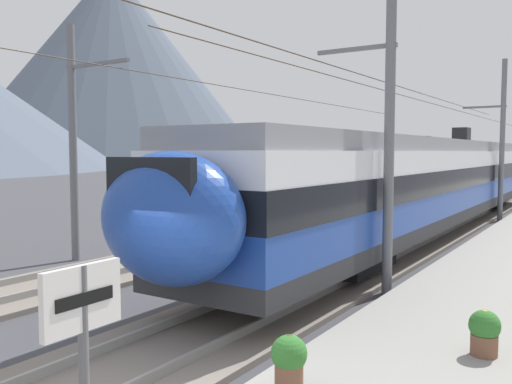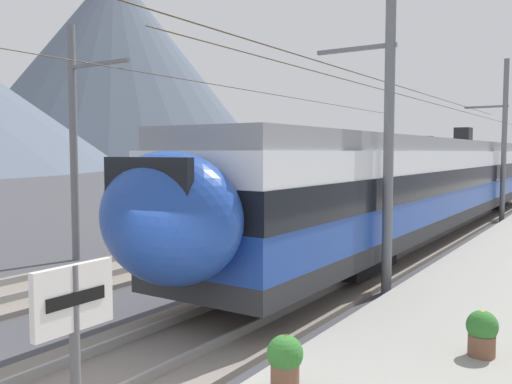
{
  "view_description": "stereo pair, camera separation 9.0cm",
  "coord_description": "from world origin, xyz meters",
  "px_view_note": "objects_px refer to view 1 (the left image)",
  "views": [
    {
      "loc": [
        -4.65,
        -4.75,
        3.38
      ],
      "look_at": [
        8.35,
        3.7,
        2.22
      ],
      "focal_mm": 37.91,
      "sensor_mm": 36.0,
      "label": 1
    },
    {
      "loc": [
        -4.6,
        -4.82,
        3.38
      ],
      "look_at": [
        8.35,
        3.7,
        2.22
      ],
      "focal_mm": 37.91,
      "sensor_mm": 36.0,
      "label": 2
    }
  ],
  "objects_px": {
    "catenary_mast_mid": "(384,130)",
    "platform_sign": "(83,341)",
    "potted_plant_by_shelter": "(289,359)",
    "train_near_platform": "(431,180)",
    "train_far_track": "(402,169)",
    "catenary_mast_far_side": "(77,136)",
    "potted_plant_platform_edge": "(484,331)",
    "catenary_mast_east": "(500,138)"
  },
  "relations": [
    {
      "from": "train_near_platform",
      "to": "potted_plant_by_shelter",
      "type": "relative_size",
      "value": 46.66
    },
    {
      "from": "train_near_platform",
      "to": "catenary_mast_east",
      "type": "height_order",
      "value": "catenary_mast_east"
    },
    {
      "from": "platform_sign",
      "to": "catenary_mast_mid",
      "type": "bearing_deg",
      "value": 6.96
    },
    {
      "from": "train_near_platform",
      "to": "train_far_track",
      "type": "distance_m",
      "value": 14.33
    },
    {
      "from": "catenary_mast_east",
      "to": "catenary_mast_far_side",
      "type": "relative_size",
      "value": 1.0
    },
    {
      "from": "train_near_platform",
      "to": "potted_plant_platform_edge",
      "type": "height_order",
      "value": "train_near_platform"
    },
    {
      "from": "train_far_track",
      "to": "potted_plant_by_shelter",
      "type": "bearing_deg",
      "value": -164.58
    },
    {
      "from": "train_near_platform",
      "to": "platform_sign",
      "type": "distance_m",
      "value": 19.9
    },
    {
      "from": "platform_sign",
      "to": "potted_plant_by_shelter",
      "type": "distance_m",
      "value": 3.44
    },
    {
      "from": "train_near_platform",
      "to": "catenary_mast_far_side",
      "type": "distance_m",
      "value": 13.81
    },
    {
      "from": "catenary_mast_east",
      "to": "potted_plant_platform_edge",
      "type": "relative_size",
      "value": 65.12
    },
    {
      "from": "potted_plant_by_shelter",
      "to": "train_far_track",
      "type": "bearing_deg",
      "value": 15.42
    },
    {
      "from": "catenary_mast_mid",
      "to": "potted_plant_platform_edge",
      "type": "xyz_separation_m",
      "value": [
        -3.92,
        -3.0,
        -3.15
      ]
    },
    {
      "from": "catenary_mast_mid",
      "to": "catenary_mast_far_side",
      "type": "relative_size",
      "value": 1.0
    },
    {
      "from": "catenary_mast_east",
      "to": "platform_sign",
      "type": "relative_size",
      "value": 20.4
    },
    {
      "from": "catenary_mast_east",
      "to": "potted_plant_by_shelter",
      "type": "bearing_deg",
      "value": -177.13
    },
    {
      "from": "catenary_mast_mid",
      "to": "potted_plant_platform_edge",
      "type": "bearing_deg",
      "value": -142.54
    },
    {
      "from": "catenary_mast_mid",
      "to": "platform_sign",
      "type": "distance_m",
      "value": 9.98
    },
    {
      "from": "train_near_platform",
      "to": "train_far_track",
      "type": "relative_size",
      "value": 1.01
    },
    {
      "from": "catenary_mast_mid",
      "to": "catenary_mast_east",
      "type": "bearing_deg",
      "value": -0.02
    },
    {
      "from": "train_near_platform",
      "to": "catenary_mast_mid",
      "type": "xyz_separation_m",
      "value": [
        -9.99,
        -1.58,
        1.65
      ]
    },
    {
      "from": "potted_plant_by_shelter",
      "to": "catenary_mast_east",
      "type": "bearing_deg",
      "value": 2.87
    },
    {
      "from": "platform_sign",
      "to": "catenary_mast_far_side",
      "type": "bearing_deg",
      "value": 51.37
    },
    {
      "from": "potted_plant_platform_edge",
      "to": "potted_plant_by_shelter",
      "type": "xyz_separation_m",
      "value": [
        -2.58,
        1.86,
        0.02
      ]
    },
    {
      "from": "train_near_platform",
      "to": "potted_plant_by_shelter",
      "type": "xyz_separation_m",
      "value": [
        -16.48,
        -2.72,
        -1.48
      ]
    },
    {
      "from": "catenary_mast_east",
      "to": "train_near_platform",
      "type": "bearing_deg",
      "value": 165.48
    },
    {
      "from": "train_near_platform",
      "to": "potted_plant_platform_edge",
      "type": "xyz_separation_m",
      "value": [
        -13.9,
        -4.58,
        -1.5
      ]
    },
    {
      "from": "train_far_track",
      "to": "catenary_mast_east",
      "type": "relative_size",
      "value": 0.73
    },
    {
      "from": "platform_sign",
      "to": "catenary_mast_east",
      "type": "bearing_deg",
      "value": 2.61
    },
    {
      "from": "platform_sign",
      "to": "potted_plant_platform_edge",
      "type": "height_order",
      "value": "platform_sign"
    },
    {
      "from": "train_far_track",
      "to": "potted_plant_by_shelter",
      "type": "height_order",
      "value": "train_far_track"
    },
    {
      "from": "train_near_platform",
      "to": "catenary_mast_mid",
      "type": "height_order",
      "value": "catenary_mast_mid"
    },
    {
      "from": "catenary_mast_far_side",
      "to": "catenary_mast_mid",
      "type": "bearing_deg",
      "value": -81.14
    },
    {
      "from": "catenary_mast_far_side",
      "to": "train_near_platform",
      "type": "bearing_deg",
      "value": -33.64
    },
    {
      "from": "catenary_mast_east",
      "to": "potted_plant_platform_edge",
      "type": "height_order",
      "value": "catenary_mast_east"
    },
    {
      "from": "train_far_track",
      "to": "train_near_platform",
      "type": "bearing_deg",
      "value": -157.53
    },
    {
      "from": "train_near_platform",
      "to": "catenary_mast_east",
      "type": "xyz_separation_m",
      "value": [
        6.14,
        -1.59,
        1.81
      ]
    },
    {
      "from": "catenary_mast_east",
      "to": "potted_plant_by_shelter",
      "type": "relative_size",
      "value": 63.27
    },
    {
      "from": "catenary_mast_east",
      "to": "platform_sign",
      "type": "distance_m",
      "value": 25.95
    },
    {
      "from": "potted_plant_platform_edge",
      "to": "train_far_track",
      "type": "bearing_deg",
      "value": 20.34
    },
    {
      "from": "train_far_track",
      "to": "catenary_mast_far_side",
      "type": "distance_m",
      "value": 24.8
    },
    {
      "from": "catenary_mast_mid",
      "to": "catenary_mast_far_side",
      "type": "bearing_deg",
      "value": 98.86
    }
  ]
}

